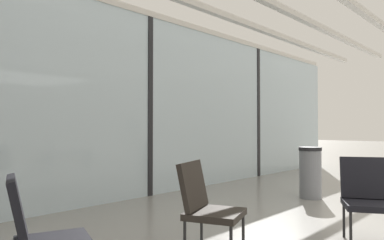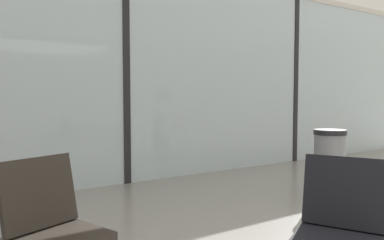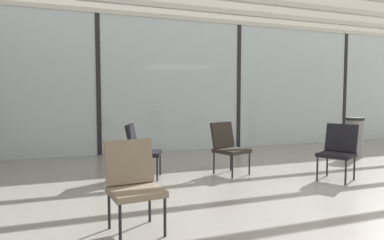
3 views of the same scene
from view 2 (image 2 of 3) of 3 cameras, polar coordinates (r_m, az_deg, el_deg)
glass_curtain_wall at (r=5.41m, az=-10.27°, el=6.93°), size 14.00×0.08×3.14m
window_mullion_1 at (r=5.41m, az=-10.27°, el=6.93°), size 0.10×0.12×3.14m
window_mullion_2 at (r=7.48m, az=15.50°, el=5.89°), size 0.10×0.12×3.14m
parked_airplane at (r=10.62m, az=-23.93°, el=7.18°), size 11.59×3.96×3.96m
lounge_chair_2 at (r=2.46m, az=21.92°, el=-14.44°), size 0.69×0.67×0.87m
lounge_chair_3 at (r=2.47m, az=-21.04°, el=-14.40°), size 0.63×0.66×0.87m
trash_bin at (r=4.75m, az=20.44°, el=-6.54°), size 0.38×0.38×0.86m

